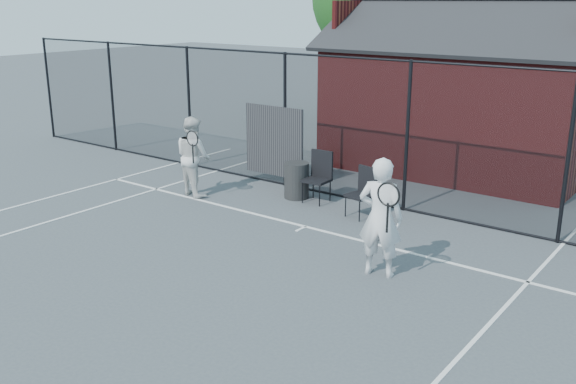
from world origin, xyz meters
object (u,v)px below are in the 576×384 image
Objects in this scene: player_back at (193,156)px; waste_bin at (296,180)px; chair_left at (317,178)px; chair_right at (360,193)px; clubhouse at (463,104)px; player_front at (381,217)px.

player_back reaches higher than waste_bin.
player_back is 1.63× the size of chair_left.
chair_right is at bearing 13.08° from player_back.
clubhouse is 6.85m from player_back.
chair_left is 1.36× the size of waste_bin.
waste_bin is (-3.38, 2.47, -0.55)m from player_front.
player_front reaches higher than chair_right.
player_back is at bearing 165.86° from player_front.
player_front is 5.47m from player_back.
player_back is (-5.30, 1.34, -0.08)m from player_front.
player_back is 1.78× the size of chair_right.
clubhouse is 5.07m from waste_bin.
player_back is at bearing -152.56° from chair_right.
player_front is (1.65, -7.09, -0.67)m from clubhouse.
player_back reaches higher than chair_right.
clubhouse is 6.17× the size of chair_left.
chair_left is at bearing 139.19° from player_front.
chair_left is at bearing -0.49° from waste_bin.
clubhouse is 7.30m from player_front.
chair_left reaches higher than waste_bin.
chair_left is at bearing 24.92° from player_back.
chair_left is at bearing -104.71° from clubhouse.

